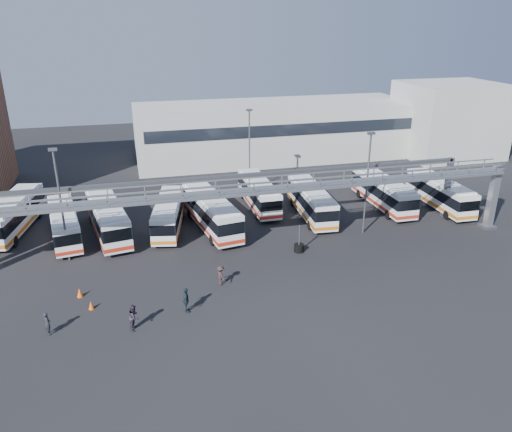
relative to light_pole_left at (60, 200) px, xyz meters
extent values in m
plane|color=black|center=(16.00, -8.00, -5.73)|extent=(140.00, 140.00, 0.00)
cube|color=gray|center=(41.00, -3.00, -2.43)|extent=(0.70, 0.70, 6.60)
cube|color=#4C4F54|center=(41.00, -3.00, -5.60)|extent=(1.40, 1.40, 0.25)
cube|color=gray|center=(16.00, -3.00, 0.37)|extent=(50.00, 1.80, 0.22)
cube|color=gray|center=(16.00, -3.85, 1.32)|extent=(50.00, 0.10, 0.10)
cube|color=gray|center=(16.00, -2.15, 1.32)|extent=(50.00, 0.10, 0.10)
cube|color=#4C4F54|center=(16.00, 1.00, 0.57)|extent=(45.00, 0.50, 0.35)
cube|color=#9E9E99|center=(28.00, 30.00, -1.73)|extent=(42.00, 14.00, 8.00)
cube|color=#B2B2AD|center=(54.00, 24.00, -0.23)|extent=(14.00, 12.00, 11.00)
cylinder|color=#4C4F54|center=(0.00, 0.00, -0.73)|extent=(0.18, 0.18, 10.00)
cube|color=#4C4F54|center=(0.00, 0.00, 4.37)|extent=(0.70, 0.35, 0.22)
cylinder|color=#4C4F54|center=(28.00, -1.00, -0.73)|extent=(0.18, 0.18, 10.00)
cube|color=#4C4F54|center=(28.00, -1.00, 4.37)|extent=(0.70, 0.35, 0.22)
cylinder|color=#4C4F54|center=(20.00, 14.00, -0.73)|extent=(0.18, 0.18, 10.00)
cube|color=#4C4F54|center=(20.00, 14.00, 4.37)|extent=(0.70, 0.35, 0.22)
cube|color=silver|center=(-5.73, 8.09, -3.86)|extent=(4.49, 11.53, 2.81)
cube|color=black|center=(-5.73, 8.09, -3.53)|extent=(4.55, 11.60, 1.13)
cube|color=#CA6613|center=(-5.73, 8.09, -4.86)|extent=(4.54, 11.59, 0.36)
cube|color=silver|center=(-5.73, 8.09, -2.37)|extent=(4.04, 10.38, 0.16)
cylinder|color=black|center=(-5.22, 4.34, -5.22)|extent=(0.48, 1.06, 1.02)
cylinder|color=black|center=(-6.25, 11.83, -5.22)|extent=(0.48, 1.06, 1.02)
cylinder|color=black|center=(-3.96, 11.43, -5.22)|extent=(0.48, 1.06, 1.02)
cube|color=silver|center=(-0.68, 4.86, -4.03)|extent=(3.89, 10.45, 2.55)
cube|color=black|center=(-0.68, 4.86, -3.73)|extent=(3.96, 10.52, 1.02)
cube|color=red|center=(-0.68, 4.86, -4.94)|extent=(3.95, 10.51, 0.32)
cube|color=silver|center=(-0.68, 4.86, -2.68)|extent=(3.50, 9.41, 0.15)
cylinder|color=black|center=(-1.20, 1.47, -5.26)|extent=(0.42, 0.96, 0.93)
cylinder|color=black|center=(0.86, 1.80, -5.26)|extent=(0.42, 0.96, 0.93)
cylinder|color=black|center=(-2.22, 7.93, -5.26)|extent=(0.42, 0.96, 0.93)
cylinder|color=black|center=(-0.17, 8.25, -5.26)|extent=(0.42, 0.96, 0.93)
cube|color=silver|center=(3.35, 4.88, -3.83)|extent=(4.57, 11.74, 2.87)
cube|color=black|center=(3.35, 4.88, -3.49)|extent=(4.64, 11.81, 1.15)
cube|color=red|center=(3.35, 4.88, -4.84)|extent=(4.63, 11.80, 0.36)
cube|color=silver|center=(3.35, 4.88, -2.31)|extent=(4.11, 10.57, 0.17)
cylinder|color=black|center=(2.83, 1.06, -5.21)|extent=(0.49, 1.08, 1.04)
cylinder|color=black|center=(5.16, 1.47, -5.21)|extent=(0.49, 1.08, 1.04)
cylinder|color=black|center=(1.54, 8.28, -5.21)|extent=(0.49, 1.08, 1.04)
cylinder|color=black|center=(3.87, 8.69, -5.21)|extent=(0.49, 1.08, 1.04)
cube|color=silver|center=(9.32, 4.85, -4.03)|extent=(4.31, 10.50, 2.56)
cube|color=black|center=(9.32, 4.85, -3.73)|extent=(4.38, 10.57, 1.02)
cube|color=#CA6613|center=(9.32, 4.85, -4.94)|extent=(4.36, 10.56, 0.33)
cube|color=silver|center=(9.32, 4.85, -2.67)|extent=(3.88, 9.45, 0.15)
cylinder|color=black|center=(7.65, 1.84, -5.26)|extent=(0.46, 0.97, 0.93)
cylinder|color=black|center=(9.70, 1.43, -5.26)|extent=(0.46, 0.97, 0.93)
cylinder|color=black|center=(8.95, 8.27, -5.26)|extent=(0.46, 0.97, 0.93)
cylinder|color=black|center=(11.00, 7.85, -5.26)|extent=(0.46, 0.97, 0.93)
cube|color=silver|center=(13.48, 3.73, -3.82)|extent=(4.37, 11.73, 2.87)
cube|color=black|center=(13.48, 3.73, -3.49)|extent=(4.44, 11.80, 1.15)
cube|color=red|center=(13.48, 3.73, -4.84)|extent=(4.43, 11.79, 0.36)
cube|color=silver|center=(13.48, 3.73, -2.31)|extent=(3.94, 10.56, 0.17)
cylinder|color=black|center=(12.89, -0.08, -5.21)|extent=(0.47, 1.08, 1.04)
cylinder|color=black|center=(15.23, 0.30, -5.21)|extent=(0.47, 1.08, 1.04)
cylinder|color=black|center=(11.74, 7.17, -5.21)|extent=(0.47, 1.08, 1.04)
cylinder|color=black|center=(14.08, 7.54, -5.21)|extent=(0.47, 1.08, 1.04)
cube|color=silver|center=(19.72, 8.59, -3.97)|extent=(2.41, 10.57, 2.64)
cube|color=black|center=(19.72, 8.59, -3.66)|extent=(2.47, 10.63, 1.06)
cube|color=red|center=(19.72, 8.59, -4.91)|extent=(2.46, 10.62, 0.34)
cube|color=silver|center=(19.72, 8.59, -2.58)|extent=(2.17, 9.51, 0.15)
cylinder|color=black|center=(18.63, 5.21, -5.25)|extent=(0.29, 0.96, 0.96)
cylinder|color=black|center=(20.79, 5.21, -5.25)|extent=(0.29, 0.96, 0.96)
cylinder|color=black|center=(18.64, 11.97, -5.25)|extent=(0.29, 0.96, 0.96)
cylinder|color=black|center=(20.80, 11.97, -5.25)|extent=(0.29, 0.96, 0.96)
cube|color=silver|center=(24.47, 4.47, -3.93)|extent=(3.18, 10.98, 2.71)
cube|color=black|center=(24.47, 4.47, -3.61)|extent=(3.24, 11.05, 1.08)
cube|color=#CA6613|center=(24.47, 4.47, -4.89)|extent=(3.23, 11.04, 0.35)
cube|color=silver|center=(24.47, 4.47, -2.49)|extent=(2.86, 9.89, 0.16)
cylinder|color=black|center=(23.13, 1.09, -5.23)|extent=(0.36, 1.00, 0.99)
cylinder|color=black|center=(25.35, 0.94, -5.23)|extent=(0.36, 1.00, 0.99)
cylinder|color=black|center=(23.59, 8.01, -5.23)|extent=(0.36, 1.00, 0.99)
cylinder|color=black|center=(25.81, 7.86, -5.23)|extent=(0.36, 1.00, 0.99)
cube|color=silver|center=(33.35, 5.19, -3.90)|extent=(2.52, 11.03, 2.76)
cube|color=black|center=(33.35, 5.19, -3.57)|extent=(2.58, 11.09, 1.10)
cube|color=red|center=(33.35, 5.19, -4.88)|extent=(2.57, 11.08, 0.35)
cube|color=silver|center=(33.35, 5.19, -2.44)|extent=(2.27, 9.93, 0.16)
cylinder|color=black|center=(32.22, 1.65, -5.23)|extent=(0.30, 1.00, 1.00)
cylinder|color=black|center=(34.49, 1.66, -5.23)|extent=(0.30, 1.00, 1.00)
cylinder|color=black|center=(32.22, 8.71, -5.23)|extent=(0.30, 1.00, 1.00)
cylinder|color=black|center=(34.48, 8.72, -5.23)|extent=(0.30, 1.00, 1.00)
cube|color=silver|center=(39.45, 3.45, -3.95)|extent=(2.66, 10.77, 2.68)
cube|color=black|center=(39.45, 3.45, -3.63)|extent=(2.72, 10.83, 1.07)
cube|color=#CA6613|center=(39.45, 3.45, -4.90)|extent=(2.71, 10.82, 0.34)
cube|color=silver|center=(39.45, 3.45, -2.53)|extent=(2.39, 9.69, 0.16)
cylinder|color=black|center=(38.28, 0.04, -5.24)|extent=(0.31, 0.98, 0.97)
cylinder|color=black|center=(40.48, -0.01, -5.24)|extent=(0.31, 0.98, 0.97)
cylinder|color=black|center=(38.42, 6.90, -5.24)|extent=(0.31, 0.98, 0.97)
cylinder|color=black|center=(40.62, 6.85, -5.24)|extent=(0.31, 0.98, 0.97)
imported|color=black|center=(-0.40, -11.41, -4.88)|extent=(0.58, 0.72, 1.70)
imported|color=#2B2330|center=(5.32, -12.22, -4.79)|extent=(0.99, 1.11, 1.87)
imported|color=#2F1F22|center=(12.24, -7.71, -4.89)|extent=(0.96, 1.23, 1.68)
imported|color=#1A252F|center=(9.05, -11.03, -4.75)|extent=(0.57, 1.18, 1.96)
cone|color=#F5580D|center=(1.33, -6.80, -5.36)|extent=(0.60, 0.60, 0.73)
cone|color=#F5580D|center=(2.26, -8.85, -5.40)|extent=(0.47, 0.47, 0.66)
cylinder|color=black|center=(20.36, -3.50, -5.60)|extent=(0.92, 0.92, 0.22)
cylinder|color=black|center=(20.36, -3.50, -5.35)|extent=(0.92, 0.92, 0.22)
cylinder|color=black|center=(20.36, -3.50, -5.11)|extent=(0.92, 0.92, 0.22)
cylinder|color=#4C4F54|center=(20.36, -3.50, -4.41)|extent=(0.13, 0.13, 2.64)
camera|label=1|loc=(6.09, -42.71, 14.42)|focal=35.00mm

